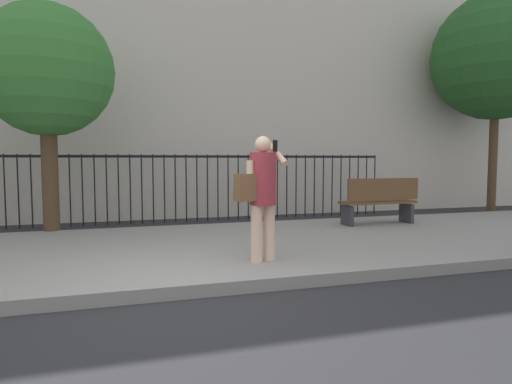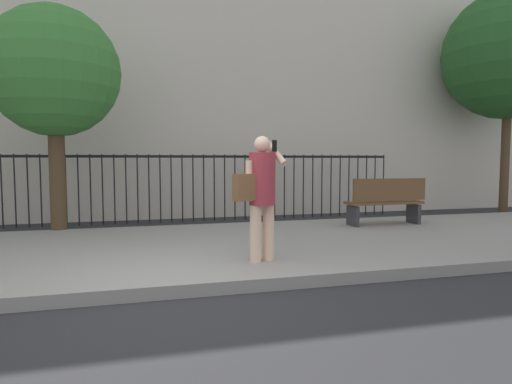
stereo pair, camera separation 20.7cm
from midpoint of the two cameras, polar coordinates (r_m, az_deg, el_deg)
ground_plane at (r=4.89m, az=-10.22°, el=-13.46°), size 60.00×60.00×0.00m
sidewalk at (r=6.99m, az=-12.51°, el=-7.48°), size 28.00×4.40×0.15m
building_facade at (r=13.78m, az=-15.33°, el=21.55°), size 28.00×4.00×11.25m
iron_fence at (r=10.55m, az=-14.32°, el=1.58°), size 12.03×0.04×1.60m
pedestrian_on_phone at (r=5.73m, az=-0.36°, el=0.34°), size 0.71×0.51×1.63m
street_bench at (r=9.38m, az=15.02°, el=-1.01°), size 1.60×0.45×0.95m
street_tree_mid at (r=13.99m, az=28.13°, el=15.07°), size 3.39×3.39×5.94m
street_tree_far at (r=9.29m, az=-25.89°, el=13.73°), size 2.41×2.41×4.31m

